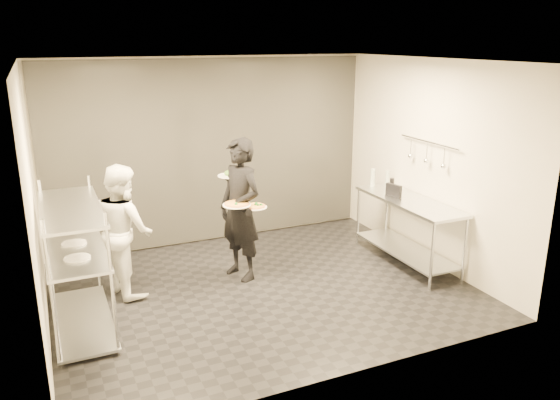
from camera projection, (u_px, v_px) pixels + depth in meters
name	position (u px, v px, depth m)	size (l,w,h in m)	color
room_shell	(229.00, 162.00, 7.52)	(5.00, 4.00, 2.80)	black
pass_rack	(76.00, 260.00, 5.82)	(0.60, 1.60, 1.50)	silver
prep_counter	(408.00, 220.00, 7.56)	(0.60, 1.80, 0.92)	silver
utensil_rail	(427.00, 153.00, 7.39)	(0.07, 1.20, 0.31)	silver
waiter	(240.00, 210.00, 7.01)	(0.68, 0.44, 1.86)	black
chef	(124.00, 230.00, 6.62)	(0.79, 0.62, 1.63)	white
pizza_plate_near	(237.00, 204.00, 6.74)	(0.35, 0.35, 0.05)	white
pizza_plate_far	(255.00, 206.00, 6.82)	(0.29, 0.29, 0.05)	white
salad_plate	(230.00, 174.00, 7.11)	(0.31, 0.31, 0.07)	white
pos_monitor	(394.00, 191.00, 7.58)	(0.05, 0.25, 0.18)	black
bottle_green	(373.00, 178.00, 8.11)	(0.07, 0.07, 0.27)	#8F9C90
bottle_clear	(387.00, 178.00, 8.20)	(0.07, 0.07, 0.22)	#8F9C90
bottle_dark	(392.00, 185.00, 7.78)	(0.06, 0.06, 0.21)	black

